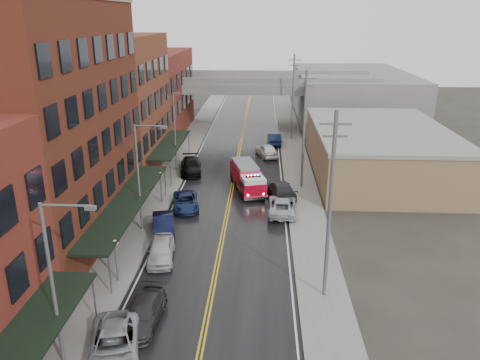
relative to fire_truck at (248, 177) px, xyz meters
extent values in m
cube|color=black|center=(-1.63, -3.95, -1.40)|extent=(11.00, 160.00, 0.02)
cube|color=slate|center=(-8.93, -3.95, -1.33)|extent=(3.00, 160.00, 0.15)
cube|color=slate|center=(5.67, -3.95, -1.33)|extent=(3.00, 160.00, 0.15)
cube|color=gray|center=(-7.28, -3.95, -1.33)|extent=(0.30, 160.00, 0.15)
cube|color=gray|center=(4.02, -3.95, -1.33)|extent=(0.30, 160.00, 0.15)
cube|color=#4F1D15|center=(-14.93, -10.95, 7.59)|extent=(9.00, 20.00, 18.00)
cube|color=brown|center=(-14.93, 6.55, 6.09)|extent=(9.00, 15.00, 15.00)
cube|color=maroon|center=(-14.93, 24.05, 4.59)|extent=(9.00, 20.00, 12.00)
cube|color=#926F4F|center=(14.37, 6.05, 1.09)|extent=(14.00, 22.00, 5.00)
cube|color=slate|center=(16.37, 36.05, 2.59)|extent=(18.00, 30.00, 8.00)
cylinder|color=slate|center=(-7.98, -22.35, 0.09)|extent=(0.10, 0.10, 3.00)
cube|color=black|center=(-9.13, -10.95, 1.59)|extent=(2.60, 18.00, 0.18)
cylinder|color=slate|center=(-7.98, -19.55, 0.09)|extent=(0.10, 0.10, 3.00)
cylinder|color=slate|center=(-7.98, -2.35, 0.09)|extent=(0.10, 0.10, 3.00)
cube|color=black|center=(-9.13, 6.55, 1.59)|extent=(2.60, 13.00, 0.18)
cylinder|color=slate|center=(-7.98, 0.45, 0.09)|extent=(0.10, 0.10, 3.00)
cylinder|color=slate|center=(-7.98, 12.65, 0.09)|extent=(0.10, 0.10, 3.00)
cylinder|color=#59595B|center=(-8.03, -17.95, -0.01)|extent=(0.14, 0.14, 2.80)
sphere|color=silver|center=(-8.03, -17.95, 1.49)|extent=(0.44, 0.44, 0.44)
cylinder|color=#59595B|center=(-8.03, -3.95, -0.01)|extent=(0.14, 0.14, 2.80)
sphere|color=silver|center=(-8.03, -3.95, 1.49)|extent=(0.44, 0.44, 0.44)
cylinder|color=#59595B|center=(-8.43, -25.95, 3.09)|extent=(0.18, 0.18, 9.00)
cylinder|color=#59595B|center=(-7.23, -25.95, 7.49)|extent=(2.40, 0.12, 0.12)
cube|color=#59595B|center=(-6.13, -25.95, 7.39)|extent=(0.50, 0.22, 0.18)
cylinder|color=#59595B|center=(-8.43, -9.95, 3.09)|extent=(0.18, 0.18, 9.00)
cylinder|color=#59595B|center=(-7.23, -9.95, 7.49)|extent=(2.40, 0.12, 0.12)
cube|color=#59595B|center=(-6.13, -9.95, 7.39)|extent=(0.50, 0.22, 0.18)
cylinder|color=#59595B|center=(-8.43, 6.05, 3.09)|extent=(0.18, 0.18, 9.00)
cylinder|color=#59595B|center=(-7.23, 6.05, 7.49)|extent=(2.40, 0.12, 0.12)
cube|color=#59595B|center=(-6.13, 6.05, 7.39)|extent=(0.50, 0.22, 0.18)
cylinder|color=#59595B|center=(5.57, -18.95, 4.59)|extent=(0.24, 0.24, 12.00)
cube|color=#59595B|center=(5.57, -18.95, 9.79)|extent=(1.80, 0.12, 0.12)
cube|color=#59595B|center=(5.57, -18.95, 9.09)|extent=(1.40, 0.12, 0.12)
cylinder|color=#59595B|center=(5.57, 1.05, 4.59)|extent=(0.24, 0.24, 12.00)
cube|color=#59595B|center=(5.57, 1.05, 9.79)|extent=(1.80, 0.12, 0.12)
cube|color=#59595B|center=(5.57, 1.05, 9.09)|extent=(1.40, 0.12, 0.12)
cylinder|color=#59595B|center=(5.57, 21.05, 4.59)|extent=(0.24, 0.24, 12.00)
cube|color=#59595B|center=(5.57, 21.05, 9.79)|extent=(1.80, 0.12, 0.12)
cube|color=#59595B|center=(5.57, 21.05, 9.09)|extent=(1.40, 0.12, 0.12)
cube|color=slate|center=(-1.63, 28.05, 5.34)|extent=(40.00, 10.00, 1.50)
cube|color=slate|center=(-12.63, 28.05, 1.59)|extent=(1.60, 8.00, 6.00)
cube|color=slate|center=(9.37, 28.05, 1.59)|extent=(1.60, 8.00, 6.00)
cube|color=#B0081F|center=(-0.29, 1.09, -0.02)|extent=(3.44, 5.34, 1.88)
cube|color=#B0081F|center=(0.61, -2.29, -0.29)|extent=(2.77, 2.83, 1.34)
cube|color=silver|center=(0.61, -2.29, 0.61)|extent=(2.61, 2.63, 0.45)
cube|color=black|center=(0.57, -2.12, -0.02)|extent=(2.55, 1.97, 0.72)
cube|color=slate|center=(-0.29, 1.09, 1.06)|extent=(3.13, 4.94, 0.27)
cube|color=black|center=(0.61, -2.29, 0.90)|extent=(1.45, 0.61, 0.13)
sphere|color=#FF0C0C|center=(0.14, -2.42, 0.98)|extent=(0.18, 0.18, 0.18)
sphere|color=#1933FF|center=(1.09, -2.16, 0.98)|extent=(0.18, 0.18, 0.18)
cylinder|color=black|center=(-0.31, -2.63, -0.96)|extent=(0.95, 0.54, 0.90)
cylinder|color=black|center=(1.59, -2.12, -0.96)|extent=(0.95, 0.54, 0.90)
cylinder|color=black|center=(-1.13, 0.40, -0.96)|extent=(0.95, 0.54, 0.90)
cylinder|color=black|center=(0.78, 0.91, -0.96)|extent=(0.95, 0.54, 0.90)
cylinder|color=black|center=(-1.71, 2.56, -0.96)|extent=(0.95, 0.54, 0.90)
cylinder|color=black|center=(0.20, 3.07, -0.96)|extent=(0.95, 0.54, 0.90)
imported|color=#9DA1A4|center=(-6.00, -25.22, -0.64)|extent=(3.77, 5.97, 1.54)
imported|color=#29292C|center=(-5.23, -22.28, -0.71)|extent=(2.21, 4.92, 1.40)
imported|color=silver|center=(-5.79, -14.76, -0.63)|extent=(2.40, 4.77, 1.56)
imported|color=black|center=(-6.49, -10.55, -0.62)|extent=(2.74, 5.02, 1.57)
imported|color=navy|center=(-5.55, -5.07, -0.73)|extent=(3.17, 5.23, 1.36)
imported|color=black|center=(-6.63, 5.25, -0.60)|extent=(3.08, 5.87, 1.62)
imported|color=#B2B6BA|center=(3.34, -5.75, -0.66)|extent=(2.70, 5.45, 1.49)
imported|color=#28282A|center=(3.27, -1.77, -0.59)|extent=(3.49, 6.02, 1.64)
imported|color=white|center=(1.97, 12.25, -0.58)|extent=(3.32, 5.19, 1.65)
imported|color=#0E1633|center=(3.03, 18.25, -0.60)|extent=(1.94, 4.96, 1.61)
camera|label=1|loc=(1.55, -44.87, 15.52)|focal=35.00mm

